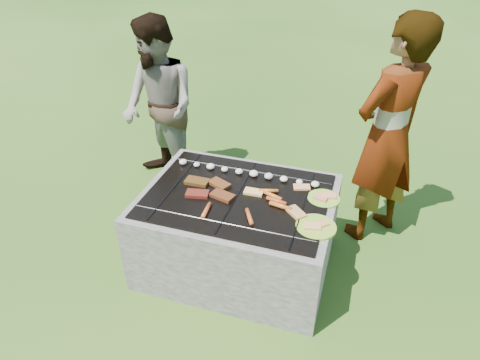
# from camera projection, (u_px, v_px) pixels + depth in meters

# --- Properties ---
(lawn) EXTENTS (60.00, 60.00, 0.00)m
(lawn) POSITION_uv_depth(u_px,v_px,m) (238.00, 261.00, 3.22)
(lawn) COLOR #204812
(lawn) RESTS_ON ground
(fire_pit) EXTENTS (1.30, 1.00, 0.62)m
(fire_pit) POSITION_uv_depth(u_px,v_px,m) (238.00, 232.00, 3.07)
(fire_pit) COLOR gray
(fire_pit) RESTS_ON ground
(mushrooms) EXTENTS (1.06, 0.06, 0.04)m
(mushrooms) POSITION_uv_depth(u_px,v_px,m) (246.00, 173.00, 3.09)
(mushrooms) COLOR silver
(mushrooms) RESTS_ON fire_pit
(pork_slabs) EXTENTS (0.40, 0.29, 0.02)m
(pork_slabs) POSITION_uv_depth(u_px,v_px,m) (209.00, 188.00, 2.94)
(pork_slabs) COLOR brown
(pork_slabs) RESTS_ON fire_pit
(sausages) EXTENTS (0.54, 0.45, 0.03)m
(sausages) POSITION_uv_depth(u_px,v_px,m) (258.00, 204.00, 2.78)
(sausages) COLOR orange
(sausages) RESTS_ON fire_pit
(bread_on_grate) EXTENTS (0.46, 0.42, 0.02)m
(bread_on_grate) POSITION_uv_depth(u_px,v_px,m) (282.00, 199.00, 2.84)
(bread_on_grate) COLOR #F8D87F
(bread_on_grate) RESTS_ON fire_pit
(plate_far) EXTENTS (0.28, 0.28, 0.03)m
(plate_far) POSITION_uv_depth(u_px,v_px,m) (324.00, 198.00, 2.86)
(plate_far) COLOR yellow
(plate_far) RESTS_ON fire_pit
(plate_near) EXTENTS (0.33, 0.33, 0.03)m
(plate_near) POSITION_uv_depth(u_px,v_px,m) (316.00, 227.00, 2.61)
(plate_near) COLOR gold
(plate_near) RESTS_ON fire_pit
(cook) EXTENTS (0.72, 0.75, 1.73)m
(cook) POSITION_uv_depth(u_px,v_px,m) (388.00, 136.00, 3.08)
(cook) COLOR gray
(cook) RESTS_ON ground
(bystander) EXTENTS (0.95, 0.91, 1.54)m
(bystander) POSITION_uv_depth(u_px,v_px,m) (159.00, 107.00, 3.75)
(bystander) COLOR gray
(bystander) RESTS_ON ground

